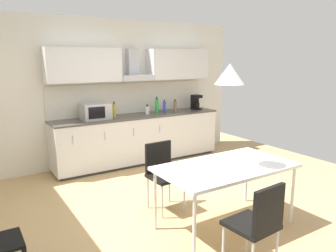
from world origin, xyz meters
TOP-DOWN VIEW (x-y plane):
  - ground_plane at (0.00, 0.00)m, footprint 7.31×7.20m
  - wall_back at (0.00, 2.45)m, footprint 5.84×0.10m
  - kitchen_counter at (0.62, 2.09)m, footprint 3.24×0.65m
  - backsplash_tile at (0.62, 2.39)m, footprint 3.22×0.02m
  - upper_wall_cabinets at (0.62, 2.23)m, footprint 3.22×0.40m
  - microwave at (-0.21, 2.09)m, footprint 0.48×0.35m
  - coffee_maker at (1.97, 2.11)m, footprint 0.18×0.19m
  - bottle_brown at (1.42, 2.07)m, footprint 0.07×0.07m
  - bottle_yellow at (0.16, 2.15)m, footprint 0.06×0.06m
  - bottle_green at (1.03, 2.11)m, footprint 0.07×0.07m
  - bottle_blue at (1.20, 2.12)m, footprint 0.06×0.06m
  - bottle_white at (0.80, 2.08)m, footprint 0.08×0.08m
  - dining_table at (0.31, -0.67)m, footprint 1.56×0.86m
  - chair_far_left at (-0.04, 0.14)m, footprint 0.41×0.41m
  - chair_near_left at (-0.03, -1.48)m, footprint 0.43×0.43m
  - pendant_lamp at (0.31, -0.67)m, footprint 0.32×0.32m

SIDE VIEW (x-z plane):
  - ground_plane at x=0.00m, z-range -0.02..0.00m
  - kitchen_counter at x=0.62m, z-range 0.00..0.91m
  - chair_far_left at x=-0.04m, z-range 0.10..0.97m
  - chair_near_left at x=-0.03m, z-range 0.10..0.97m
  - dining_table at x=0.31m, z-range 0.33..1.07m
  - bottle_white at x=0.80m, z-range 0.89..1.07m
  - bottle_blue at x=1.20m, z-range 0.89..1.13m
  - bottle_brown at x=1.42m, z-range 0.89..1.13m
  - bottle_yellow at x=0.16m, z-range 0.88..1.16m
  - bottle_green at x=1.03m, z-range 0.88..1.20m
  - microwave at x=-0.21m, z-range 0.90..1.18m
  - coffee_maker at x=1.97m, z-range 0.90..1.20m
  - backsplash_tile at x=0.62m, z-range 0.90..1.48m
  - wall_back at x=0.00m, z-range 0.00..2.64m
  - pendant_lamp at x=0.31m, z-range 1.66..1.88m
  - upper_wall_cabinets at x=0.62m, z-range 1.53..2.11m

